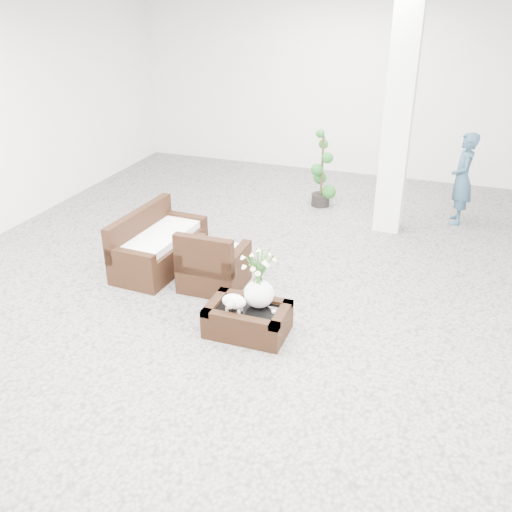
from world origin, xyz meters
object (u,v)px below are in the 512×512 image
(loveseat, at_px, (159,241))
(coffee_table, at_px, (248,320))
(armchair, at_px, (214,257))
(topiary, at_px, (322,169))

(loveseat, bearing_deg, coffee_table, -119.95)
(armchair, height_order, loveseat, armchair)
(loveseat, distance_m, topiary, 3.45)
(coffee_table, distance_m, armchair, 1.21)
(coffee_table, bearing_deg, loveseat, 146.71)
(coffee_table, height_order, loveseat, loveseat)
(armchair, bearing_deg, topiary, -100.26)
(loveseat, bearing_deg, armchair, -101.59)
(loveseat, height_order, topiary, topiary)
(armchair, bearing_deg, coffee_table, 131.62)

